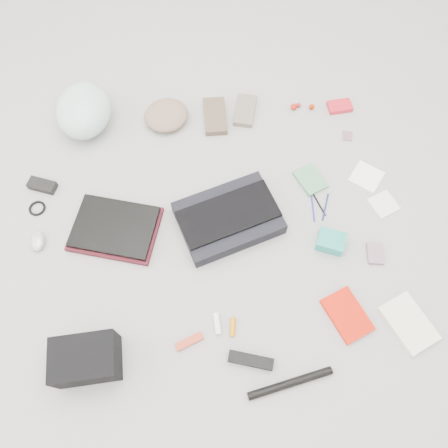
{
  "coord_description": "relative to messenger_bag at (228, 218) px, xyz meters",
  "views": [
    {
      "loc": [
        -0.1,
        -0.74,
        1.62
      ],
      "look_at": [
        0.0,
        0.0,
        0.05
      ],
      "focal_mm": 35.0,
      "sensor_mm": 36.0,
      "label": 1
    }
  ],
  "objects": [
    {
      "name": "ground_plane",
      "position": [
        -0.02,
        -0.03,
        -0.03
      ],
      "size": [
        4.0,
        4.0,
        0.0
      ],
      "primitive_type": "plane",
      "color": "gray"
    },
    {
      "name": "messenger_bag",
      "position": [
        0.0,
        0.0,
        0.0
      ],
      "size": [
        0.45,
        0.37,
        0.07
      ],
      "primitive_type": "cube",
      "rotation": [
        0.0,
        0.0,
        0.26
      ],
      "color": "black",
      "rests_on": "ground_plane"
    },
    {
      "name": "bag_flap",
      "position": [
        0.0,
        0.0,
        0.04
      ],
      "size": [
        0.42,
        0.27,
        0.01
      ],
      "primitive_type": "cube",
      "rotation": [
        0.0,
        0.0,
        0.26
      ],
      "color": "black",
      "rests_on": "messenger_bag"
    },
    {
      "name": "laptop_sleeve",
      "position": [
        -0.46,
        0.02,
        -0.02
      ],
      "size": [
        0.4,
        0.35,
        0.02
      ],
      "primitive_type": "cube",
      "rotation": [
        0.0,
        0.0,
        -0.33
      ],
      "color": "#49131C",
      "rests_on": "ground_plane"
    },
    {
      "name": "laptop",
      "position": [
        -0.46,
        0.02,
        0.0
      ],
      "size": [
        0.38,
        0.32,
        0.02
      ],
      "primitive_type": "cube",
      "rotation": [
        0.0,
        0.0,
        -0.33
      ],
      "color": "black",
      "rests_on": "laptop_sleeve"
    },
    {
      "name": "bike_helmet",
      "position": [
        -0.57,
        0.59,
        0.06
      ],
      "size": [
        0.28,
        0.33,
        0.18
      ],
      "primitive_type": "ellipsoid",
      "rotation": [
        0.0,
        0.0,
        -0.14
      ],
      "color": "silver",
      "rests_on": "ground_plane"
    },
    {
      "name": "beanie",
      "position": [
        -0.21,
        0.56,
        0.0
      ],
      "size": [
        0.26,
        0.25,
        0.07
      ],
      "primitive_type": "ellipsoid",
      "rotation": [
        0.0,
        0.0,
        0.41
      ],
      "color": "#826755",
      "rests_on": "ground_plane"
    },
    {
      "name": "mitten_left",
      "position": [
        0.01,
        0.54,
        -0.02
      ],
      "size": [
        0.11,
        0.2,
        0.03
      ],
      "primitive_type": "cube",
      "rotation": [
        0.0,
        0.0,
        -0.05
      ],
      "color": "brown",
      "rests_on": "ground_plane"
    },
    {
      "name": "mitten_right",
      "position": [
        0.15,
        0.55,
        -0.02
      ],
      "size": [
        0.13,
        0.19,
        0.03
      ],
      "primitive_type": "cube",
      "rotation": [
        0.0,
        0.0,
        -0.3
      ],
      "color": "#706359",
      "rests_on": "ground_plane"
    },
    {
      "name": "power_brick",
      "position": [
        -0.76,
        0.27,
        -0.02
      ],
      "size": [
        0.13,
        0.09,
        0.03
      ],
      "primitive_type": "cube",
      "rotation": [
        0.0,
        0.0,
        -0.41
      ],
      "color": "black",
      "rests_on": "ground_plane"
    },
    {
      "name": "cable_coil",
      "position": [
        -0.78,
        0.16,
        -0.03
      ],
      "size": [
        0.08,
        0.08,
        0.01
      ],
      "primitive_type": "torus",
      "rotation": [
        0.0,
        0.0,
        0.09
      ],
      "color": "black",
      "rests_on": "ground_plane"
    },
    {
      "name": "mouse",
      "position": [
        -0.77,
        0.01,
        -0.02
      ],
      "size": [
        0.06,
        0.09,
        0.03
      ],
      "primitive_type": "ellipsoid",
      "rotation": [
        0.0,
        0.0,
        0.04
      ],
      "color": "#A1A1A3",
      "rests_on": "ground_plane"
    },
    {
      "name": "camera_bag",
      "position": [
        -0.56,
        -0.49,
        0.04
      ],
      "size": [
        0.22,
        0.15,
        0.14
      ],
      "primitive_type": "cube",
      "rotation": [
        0.0,
        0.0,
        0.0
      ],
      "color": "black",
      "rests_on": "ground_plane"
    },
    {
      "name": "multitool",
      "position": [
        -0.21,
        -0.46,
        -0.02
      ],
      "size": [
        0.11,
        0.06,
        0.02
      ],
      "primitive_type": "cube",
      "rotation": [
        0.0,
        0.0,
        0.33
      ],
      "color": "#A13019",
      "rests_on": "ground_plane"
    },
    {
      "name": "toiletry_tube_white",
      "position": [
        -0.1,
        -0.41,
        -0.02
      ],
      "size": [
        0.02,
        0.08,
        0.02
      ],
      "primitive_type": "cylinder",
      "rotation": [
        1.57,
        0.0,
        0.01
      ],
      "color": "silver",
      "rests_on": "ground_plane"
    },
    {
      "name": "toiletry_tube_orange",
      "position": [
        -0.04,
        -0.43,
        -0.02
      ],
      "size": [
        0.03,
        0.07,
        0.02
      ],
      "primitive_type": "cylinder",
      "rotation": [
        1.57,
        0.0,
        -0.2
      ],
      "color": "#C56605",
      "rests_on": "ground_plane"
    },
    {
      "name": "u_lock",
      "position": [
        0.0,
        -0.56,
        -0.02
      ],
      "size": [
        0.16,
        0.09,
        0.03
      ],
      "primitive_type": "cube",
      "rotation": [
        0.0,
        0.0,
        -0.34
      ],
      "color": "black",
      "rests_on": "ground_plane"
    },
    {
      "name": "bike_pump",
      "position": [
        0.13,
        -0.65,
        -0.02
      ],
      "size": [
        0.31,
        0.08,
        0.03
      ],
      "primitive_type": "cylinder",
      "rotation": [
        0.0,
        1.57,
        0.15
      ],
      "color": "black",
      "rests_on": "ground_plane"
    },
    {
      "name": "book_red",
      "position": [
        0.38,
        -0.45,
        -0.02
      ],
      "size": [
        0.18,
        0.22,
        0.02
      ],
      "primitive_type": "cube",
      "rotation": [
        0.0,
        0.0,
        0.34
      ],
      "color": "red",
      "rests_on": "ground_plane"
    },
    {
      "name": "book_white",
      "position": [
        0.6,
        -0.51,
        -0.02
      ],
      "size": [
        0.2,
        0.24,
        0.02
      ],
      "primitive_type": "cube",
      "rotation": [
        0.0,
        0.0,
        0.37
      ],
      "color": "beige",
      "rests_on": "ground_plane"
    },
    {
      "name": "notepad",
      "position": [
        0.38,
        0.15,
        -0.02
      ],
      "size": [
        0.14,
        0.16,
        0.02
      ],
      "primitive_type": "cube",
      "rotation": [
        0.0,
        0.0,
        0.37
      ],
      "color": "#4B8257",
      "rests_on": "ground_plane"
    },
    {
      "name": "pen_blue",
      "position": [
        0.36,
        0.01,
        -0.03
      ],
      "size": [
        0.02,
        0.12,
        0.01
      ],
      "primitive_type": "cylinder",
      "rotation": [
        1.57,
        0.0,
        -0.11
      ],
      "color": "navy",
      "rests_on": "ground_plane"
    },
    {
      "name": "pen_black",
      "position": [
        0.39,
        0.04,
        -0.03
      ],
      "size": [
        0.04,
        0.13,
        0.01
      ],
      "primitive_type": "cylinder",
      "rotation": [
        1.57,
        0.0,
        0.25
      ],
      "color": "black",
      "rests_on": "ground_plane"
    },
    {
      "name": "pen_navy",
      "position": [
        0.41,
        0.01,
        -0.03
      ],
      "size": [
        0.06,
        0.12,
        0.01
      ],
      "primitive_type": "cylinder",
      "rotation": [
        1.57,
        0.0,
        -0.42
      ],
      "color": "navy",
      "rests_on": "ground_plane"
    },
    {
      "name": "accordion_wallet",
      "position": [
        0.39,
        -0.15,
        -0.01
      ],
      "size": [
        0.13,
        0.12,
        0.05
      ],
      "primitive_type": "cube",
      "rotation": [
        0.0,
        0.0,
        -0.43
      ],
      "color": "teal",
      "rests_on": "ground_plane"
    },
    {
      "name": "card_deck",
      "position": [
        0.56,
        -0.22,
        -0.02
      ],
      "size": [
        0.08,
        0.1,
        0.02
      ],
      "primitive_type": "cube",
      "rotation": [
        0.0,
        0.0,
        -0.18
      ],
      "color": "gray",
      "rests_on": "ground_plane"
    },
    {
      "name": "napkin_top",
      "position": [
        0.62,
        0.13,
        -0.03
      ],
      "size": [
        0.17,
        0.17,
        0.01
      ],
      "primitive_type": "cube",
      "rotation": [
        0.0,
        0.0,
        0.86
      ],
      "color": "white",
      "rests_on": "ground_plane"
    },
    {
      "name": "napkin_bottom",
      "position": [
        0.66,
        -0.01,
        -0.03
      ],
      "size": [
        0.13,
        0.13,
        0.01
      ],
      "primitive_type": "cube",
      "rotation": [
        0.0,
        0.0,
        0.35
      ],
      "color": "silver",
      "rests_on": "ground_plane"
    },
    {
      "name": "lollipop_a",
      "position": [
        0.38,
        0.54,
        -0.02
      ],
      "size": [
        0.04,
        0.04,
        0.03
      ],
      "primitive_type": "sphere",
      "rotation": [
        0.0,
        0.0,
        0.3
      ],
      "color": "#AA190C",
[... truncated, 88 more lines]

